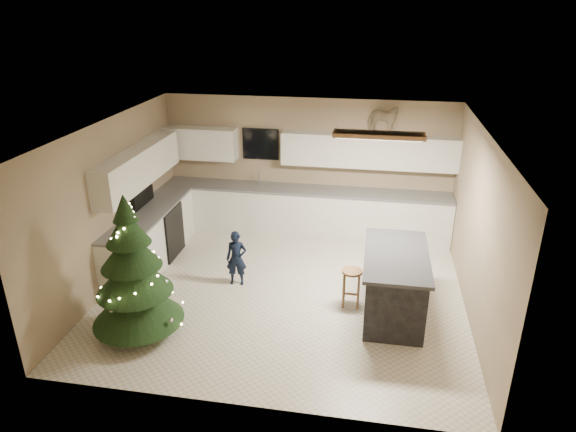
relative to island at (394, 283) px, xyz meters
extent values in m
plane|color=silver|center=(-1.66, 0.28, -0.48)|extent=(5.50, 5.50, 0.00)
cube|color=tan|center=(-1.66, 2.78, 0.82)|extent=(5.50, 0.02, 2.60)
cube|color=tan|center=(-1.66, -2.22, 0.82)|extent=(5.50, 0.02, 2.60)
cube|color=tan|center=(-4.41, 0.28, 0.82)|extent=(0.02, 5.00, 2.60)
cube|color=tan|center=(1.09, 0.28, 0.82)|extent=(0.02, 5.00, 2.60)
cube|color=silver|center=(-1.66, 0.28, 2.12)|extent=(5.50, 5.00, 0.02)
cube|color=brown|center=(-0.36, 0.38, 2.07)|extent=(1.25, 0.32, 0.06)
cube|color=white|center=(-0.36, 0.38, 2.04)|extent=(1.15, 0.24, 0.02)
cube|color=white|center=(-1.66, 2.48, -0.03)|extent=(5.48, 0.60, 0.90)
cube|color=white|center=(-4.11, 0.88, -0.03)|extent=(0.60, 2.60, 0.90)
cube|color=slate|center=(-1.66, 2.47, 0.44)|extent=(5.48, 0.62, 0.04)
cube|color=slate|center=(-4.10, 0.88, 0.44)|extent=(0.62, 2.60, 0.04)
cube|color=white|center=(-3.71, 2.61, 1.22)|extent=(1.40, 0.35, 0.60)
cube|color=white|center=(-0.51, 2.61, 1.22)|extent=(3.20, 0.35, 0.60)
cube|color=white|center=(-4.24, 1.01, 1.22)|extent=(0.35, 2.60, 0.60)
cube|color=black|center=(-2.56, 2.75, 1.22)|extent=(0.70, 0.04, 0.60)
cube|color=#99999E|center=(-2.56, 2.48, 0.42)|extent=(0.55, 0.40, 0.06)
cylinder|color=#99999E|center=(-2.56, 2.58, 0.58)|extent=(0.03, 0.03, 0.24)
cube|color=black|center=(-4.09, 1.18, -0.03)|extent=(0.64, 0.75, 0.90)
cube|color=black|center=(-4.34, 1.18, 0.57)|extent=(0.10, 0.75, 0.30)
cube|color=black|center=(0.00, 0.00, -0.03)|extent=(0.80, 1.60, 0.90)
cube|color=black|center=(0.00, 0.00, 0.45)|extent=(0.90, 1.70, 0.05)
cylinder|color=brown|center=(-0.61, 0.09, 0.09)|extent=(0.31, 0.31, 0.04)
cylinder|color=brown|center=(-0.72, -0.02, -0.21)|extent=(0.03, 0.03, 0.55)
cylinder|color=brown|center=(-0.51, -0.02, -0.21)|extent=(0.03, 0.03, 0.55)
cylinder|color=brown|center=(-0.72, 0.20, -0.21)|extent=(0.03, 0.03, 0.55)
cylinder|color=brown|center=(-0.51, 0.20, -0.21)|extent=(0.03, 0.03, 0.55)
cube|color=brown|center=(-0.61, 0.09, -0.30)|extent=(0.23, 0.03, 0.03)
cylinder|color=#3F2816|center=(-3.45, -1.08, -0.34)|extent=(0.11, 0.11, 0.27)
cone|color=black|center=(-3.45, -1.08, 0.02)|extent=(1.23, 1.23, 0.63)
cone|color=black|center=(-3.45, -1.08, 0.42)|extent=(1.01, 1.01, 0.54)
cone|color=black|center=(-3.45, -1.08, 0.78)|extent=(0.79, 0.79, 0.50)
cone|color=black|center=(-3.45, -1.08, 1.10)|extent=(0.58, 0.58, 0.45)
cone|color=black|center=(-3.45, -1.08, 1.37)|extent=(0.32, 0.32, 0.36)
sphere|color=#FFD88C|center=(-2.81, -1.08, -0.25)|extent=(0.03, 0.03, 0.03)
sphere|color=#FFD88C|center=(-2.88, -0.83, -0.20)|extent=(0.03, 0.03, 0.03)
sphere|color=#FFD88C|center=(-3.05, -0.63, -0.15)|extent=(0.03, 0.03, 0.03)
sphere|color=#FFD88C|center=(-3.28, -0.52, -0.10)|extent=(0.03, 0.03, 0.03)
sphere|color=#FFD88C|center=(-3.52, -0.52, -0.05)|extent=(0.03, 0.03, 0.03)
sphere|color=#FFD88C|center=(-3.74, -0.61, 0.01)|extent=(0.03, 0.03, 0.03)
sphere|color=#FFD88C|center=(-3.89, -0.78, 0.06)|extent=(0.03, 0.03, 0.03)
sphere|color=#FFD88C|center=(-3.95, -0.99, 0.11)|extent=(0.03, 0.03, 0.03)
sphere|color=#FFD88C|center=(-3.93, -1.21, 0.16)|extent=(0.03, 0.03, 0.03)
sphere|color=#FFD88C|center=(-3.82, -1.38, 0.21)|extent=(0.03, 0.03, 0.03)
sphere|color=#FFD88C|center=(-3.66, -1.49, 0.27)|extent=(0.03, 0.03, 0.03)
sphere|color=#FFD88C|center=(-3.47, -1.52, 0.32)|extent=(0.03, 0.03, 0.03)
sphere|color=#FFD88C|center=(-3.29, -1.48, 0.37)|extent=(0.03, 0.03, 0.03)
sphere|color=#FFD88C|center=(-3.16, -1.36, 0.42)|extent=(0.03, 0.03, 0.03)
sphere|color=#FFD88C|center=(-3.08, -1.21, 0.47)|extent=(0.03, 0.03, 0.03)
sphere|color=#FFD88C|center=(-3.08, -1.05, 0.53)|extent=(0.03, 0.03, 0.03)
sphere|color=#FFD88C|center=(-3.14, -0.91, 0.58)|extent=(0.03, 0.03, 0.03)
sphere|color=#FFD88C|center=(-3.25, -0.81, 0.63)|extent=(0.03, 0.03, 0.03)
sphere|color=#FFD88C|center=(-3.38, -0.77, 0.68)|extent=(0.03, 0.03, 0.03)
sphere|color=#FFD88C|center=(-3.51, -0.79, 0.73)|extent=(0.03, 0.03, 0.03)
sphere|color=#FFD88C|center=(-3.61, -0.86, 0.79)|extent=(0.03, 0.03, 0.03)
sphere|color=#FFD88C|center=(-3.68, -0.95, 0.84)|extent=(0.03, 0.03, 0.03)
sphere|color=#FFD88C|center=(-3.69, -1.06, 0.89)|extent=(0.03, 0.03, 0.03)
sphere|color=#FFD88C|center=(-3.66, -1.16, 0.94)|extent=(0.03, 0.03, 0.03)
sphere|color=#FFD88C|center=(-3.60, -1.22, 0.99)|extent=(0.03, 0.03, 0.03)
sphere|color=#FFD88C|center=(-3.52, -1.26, 1.05)|extent=(0.03, 0.03, 0.03)
sphere|color=#FFD88C|center=(-3.44, -1.25, 1.10)|extent=(0.03, 0.03, 0.03)
sphere|color=#FFD88C|center=(-3.38, -1.22, 1.15)|extent=(0.03, 0.03, 0.03)
sphere|color=#FFD88C|center=(-3.34, -1.17, 1.20)|extent=(0.03, 0.03, 0.03)
sphere|color=#FFD88C|center=(-3.33, -1.11, 1.25)|extent=(0.03, 0.03, 0.03)
sphere|color=#FFD88C|center=(-3.35, -1.07, 1.30)|extent=(0.03, 0.03, 0.03)
sphere|color=#FFD88C|center=(-3.38, -1.04, 1.36)|extent=(0.03, 0.03, 0.03)
sphere|color=#FFD88C|center=(-3.41, -1.03, 1.41)|extent=(0.03, 0.03, 0.03)
sphere|color=silver|center=(-2.89, -1.08, -0.14)|extent=(0.06, 0.06, 0.06)
sphere|color=silver|center=(-3.75, -0.67, -0.01)|extent=(0.06, 0.06, 0.06)
sphere|color=silver|center=(-3.59, -1.52, 0.13)|extent=(0.06, 0.06, 0.06)
sphere|color=silver|center=(-3.06, -0.95, 0.26)|extent=(0.06, 0.06, 0.06)
sphere|color=silver|center=(-3.74, -0.87, 0.40)|extent=(0.06, 0.06, 0.06)
sphere|color=silver|center=(-3.45, -1.39, 0.54)|extent=(0.06, 0.06, 0.06)
sphere|color=silver|center=(-3.23, -0.92, 0.67)|extent=(0.06, 0.06, 0.06)
sphere|color=silver|center=(-3.65, -1.02, 0.81)|extent=(0.06, 0.06, 0.06)
sphere|color=silver|center=(-3.39, -1.24, 0.94)|extent=(0.06, 0.06, 0.06)
sphere|color=silver|center=(-3.38, -0.98, 1.08)|extent=(0.06, 0.06, 0.06)
sphere|color=silver|center=(-3.52, -1.08, 1.21)|extent=(0.06, 0.06, 0.06)
sphere|color=silver|center=(-3.43, -1.10, 1.35)|extent=(0.06, 0.06, 0.06)
imported|color=black|center=(-2.46, 0.41, -0.03)|extent=(0.36, 0.26, 0.90)
cube|color=brown|center=(-0.30, 2.57, 1.53)|extent=(0.25, 0.02, 0.02)
cube|color=brown|center=(-0.30, 2.65, 1.53)|extent=(0.25, 0.02, 0.02)
imported|color=#C6AF97|center=(-0.30, 2.61, 1.81)|extent=(0.70, 0.52, 0.54)
camera|label=1|loc=(-0.41, -6.59, 3.77)|focal=32.00mm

